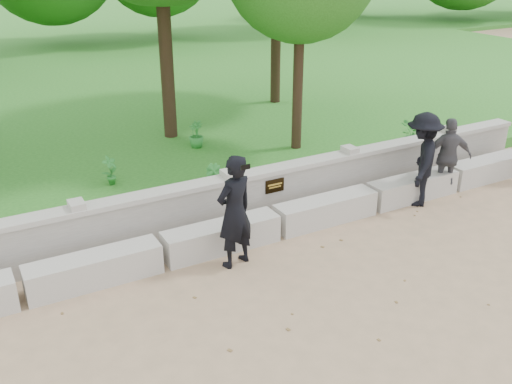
% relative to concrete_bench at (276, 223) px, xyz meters
% --- Properties ---
extents(ground, '(80.00, 80.00, 0.00)m').
position_rel_concrete_bench_xyz_m(ground, '(-0.00, -1.90, -0.22)').
color(ground, tan).
rests_on(ground, ground).
extents(lawn, '(40.00, 22.00, 0.25)m').
position_rel_concrete_bench_xyz_m(lawn, '(-0.00, 12.10, -0.10)').
color(lawn, '#266A1F').
rests_on(lawn, ground).
extents(concrete_bench, '(11.90, 0.45, 0.45)m').
position_rel_concrete_bench_xyz_m(concrete_bench, '(0.00, 0.00, 0.00)').
color(concrete_bench, beige).
rests_on(concrete_bench, ground).
extents(parapet_wall, '(12.50, 0.35, 0.90)m').
position_rel_concrete_bench_xyz_m(parapet_wall, '(0.00, 0.70, 0.24)').
color(parapet_wall, '#B1AFA8').
rests_on(parapet_wall, ground).
extents(man_main, '(0.73, 0.67, 1.75)m').
position_rel_concrete_bench_xyz_m(man_main, '(-1.01, -0.50, 0.65)').
color(man_main, black).
rests_on(man_main, ground).
extents(visitor_mid, '(1.25, 1.24, 1.74)m').
position_rel_concrete_bench_xyz_m(visitor_mid, '(2.95, -0.19, 0.64)').
color(visitor_mid, black).
rests_on(visitor_mid, ground).
extents(visitor_right, '(0.95, 0.75, 1.51)m').
position_rel_concrete_bench_xyz_m(visitor_right, '(3.72, -0.10, 0.53)').
color(visitor_right, '#47484D').
rests_on(visitor_right, ground).
extents(shrub_a, '(0.36, 0.31, 0.57)m').
position_rel_concrete_bench_xyz_m(shrub_a, '(-1.93, 2.86, 0.31)').
color(shrub_a, '#2C8131').
rests_on(shrub_a, lawn).
extents(shrub_b, '(0.42, 0.43, 0.61)m').
position_rel_concrete_bench_xyz_m(shrub_b, '(-0.44, 1.40, 0.33)').
color(shrub_b, '#2C8131').
rests_on(shrub_b, lawn).
extents(shrub_c, '(0.70, 0.66, 0.63)m').
position_rel_concrete_bench_xyz_m(shrub_c, '(4.47, 1.61, 0.34)').
color(shrub_c, '#2C8131').
rests_on(shrub_c, lawn).
extents(shrub_d, '(0.41, 0.43, 0.60)m').
position_rel_concrete_bench_xyz_m(shrub_d, '(0.35, 4.07, 0.33)').
color(shrub_d, '#2C8131').
rests_on(shrub_d, lawn).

